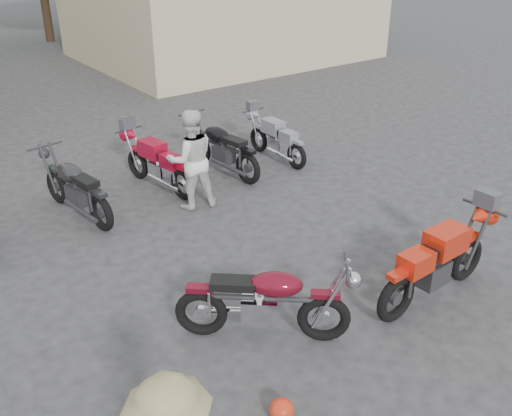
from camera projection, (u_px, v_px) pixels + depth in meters
ground at (317, 338)px, 7.25m from camera, size 90.00×90.00×0.00m
stucco_building at (222, 9)px, 21.75m from camera, size 10.00×8.00×3.50m
vintage_motorcycle at (266, 297)px, 6.99m from camera, size 2.06×1.91×1.23m
sportbike at (438, 259)px, 7.76m from camera, size 2.18×0.78×1.25m
helmet at (282, 410)px, 6.02m from camera, size 0.36×0.36×0.25m
person_light at (191, 160)px, 10.22m from camera, size 1.05×0.91×1.84m
row_bike_3 at (75, 184)px, 10.02m from camera, size 1.01×2.18×1.21m
row_bike_4 at (157, 161)px, 11.09m from camera, size 0.96×2.04×1.14m
row_bike_5 at (221, 145)px, 11.77m from camera, size 0.95×2.19×1.23m
row_bike_6 at (276, 137)px, 12.46m from camera, size 0.63×1.83×1.05m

